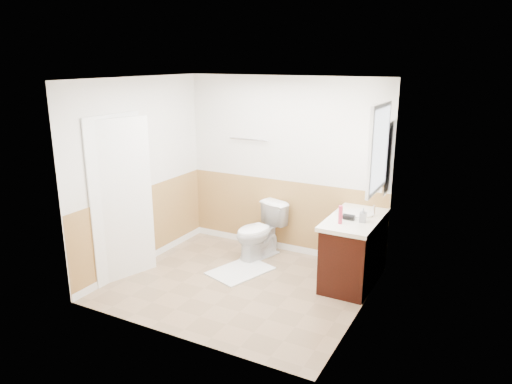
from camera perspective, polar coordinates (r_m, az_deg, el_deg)
The scene contains 32 objects.
floor at distance 6.03m, azimuth -1.99°, elevation -11.03°, with size 3.00×3.00×0.00m, color #8C7051.
ceiling at distance 5.39m, azimuth -2.24°, elevation 13.43°, with size 3.00×3.00×0.00m, color white.
wall_back at distance 6.71m, azimuth 3.44°, elevation 3.08°, with size 3.00×3.00×0.00m, color silver.
wall_front at distance 4.55m, azimuth -10.30°, elevation -3.30°, with size 3.00×3.00×0.00m, color silver.
wall_left at distance 6.44m, azimuth -13.76°, elevation 2.13°, with size 3.00×3.00×0.00m, color silver.
wall_right at distance 5.03m, azimuth 12.87°, elevation -1.60°, with size 3.00×3.00×0.00m, color silver.
wainscot_back at distance 6.90m, azimuth 3.30°, elevation -3.03°, with size 3.00×3.00×0.00m, color #B28547.
wainscot_front at distance 4.86m, azimuth -9.77°, elevation -11.66°, with size 3.00×3.00×0.00m, color #B28547.
wainscot_left at distance 6.65m, azimuth -13.26°, elevation -4.18°, with size 2.60×2.60×0.00m, color #B28547.
wainscot_right at distance 5.30m, azimuth 12.25°, elevation -9.35°, with size 2.60×2.60×0.00m, color #B28547.
toilet at distance 6.67m, azimuth 0.44°, elevation -4.73°, with size 0.43×0.76×0.77m, color white.
bath_mat at distance 6.37m, azimuth -1.90°, elevation -9.44°, with size 0.55×0.80×0.02m, color white.
vanity_cabinet at distance 6.07m, azimuth 11.65°, elevation -7.03°, with size 0.55×1.10×0.80m, color black.
vanity_knob_left at distance 6.01m, azimuth 8.71°, elevation -5.59°, with size 0.03×0.03×0.03m, color silver.
vanity_knob_right at distance 6.19m, azimuth 9.32°, elevation -4.98°, with size 0.03×0.03×0.03m, color silver.
countertop at distance 5.93m, azimuth 11.78°, elevation -3.22°, with size 0.60×1.15×0.05m, color white.
sink_basin at distance 6.05m, azimuth 12.30°, elevation -2.51°, with size 0.36×0.36×0.02m, color white.
faucet at distance 5.99m, azimuth 13.98°, elevation -2.20°, with size 0.02×0.02×0.14m, color silver.
lotion_bottle at distance 5.63m, azimuth 10.10°, elevation -2.70°, with size 0.05×0.05×0.22m, color #C3324E.
soap_dispenser at distance 5.74m, azimuth 12.74°, elevation -2.71°, with size 0.08×0.08×0.17m, color gray.
hair_dryer_body at distance 5.80m, azimuth 11.09°, elevation -2.96°, with size 0.07×0.07×0.14m, color black.
hair_dryer_handle at distance 5.86m, azimuth 10.92°, elevation -3.07°, with size 0.03×0.03×0.07m, color black.
mirror_panel at distance 6.01m, azimuth 15.62°, elevation 3.96°, with size 0.02×0.35×0.90m, color silver.
window_frame at distance 5.48m, azimuth 14.53°, elevation 5.08°, with size 0.04×0.80×1.00m, color white.
window_glass at distance 5.48m, azimuth 14.69°, elevation 5.06°, with size 0.01×0.70×0.90m, color white.
door at distance 6.12m, azimuth -15.68°, elevation -0.96°, with size 0.05×0.80×2.04m, color white.
door_frame at distance 6.17m, azimuth -16.20°, elevation -0.78°, with size 0.02×0.92×2.10m, color white.
door_knob at distance 6.33m, azimuth -13.21°, elevation -0.89°, with size 0.06×0.06×0.06m, color silver.
towel_bar at distance 6.84m, azimuth -0.91°, elevation 6.33°, with size 0.02×0.02×0.62m, color silver.
tp_holder_bar at distance 6.83m, azimuth 2.35°, elevation -1.46°, with size 0.02×0.02×0.14m, color silver.
tp_roll at distance 6.83m, azimuth 2.35°, elevation -1.46°, with size 0.11×0.11×0.10m, color white.
tp_sheet at distance 6.86m, azimuth 2.34°, elevation -2.34°, with size 0.10×0.01×0.16m, color white.
Camera 1 is at (2.70, -4.66, 2.71)m, focal length 33.33 mm.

